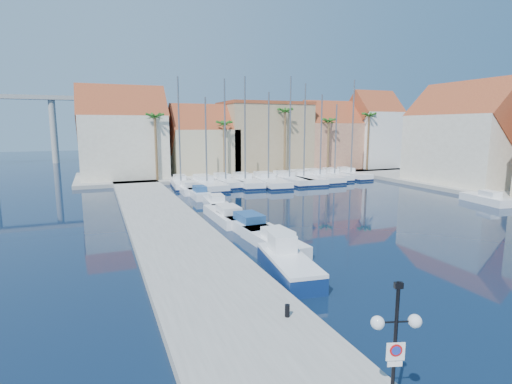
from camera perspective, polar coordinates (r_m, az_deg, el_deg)
ground at (r=22.17m, az=19.61°, el=-12.55°), size 260.00×260.00×0.00m
quay_west at (r=30.17m, az=-11.78°, el=-5.83°), size 6.00×77.00×0.50m
shore_north at (r=68.05m, az=-1.17°, el=2.83°), size 54.00×16.00×0.50m
lamp_post at (r=11.11m, az=19.35°, el=-18.33°), size 1.26×0.63×3.84m
bollard at (r=16.78m, az=4.49°, el=-16.55°), size 0.20×0.20×0.51m
fishing_boat at (r=22.23m, az=4.58°, el=-10.06°), size 2.70×6.11×2.07m
motorboat_west_0 at (r=26.97m, az=2.58°, el=-6.91°), size 2.40×6.62×1.40m
motorboat_west_1 at (r=31.65m, az=-1.45°, el=-4.43°), size 2.79×7.52×1.40m
motorboat_west_2 at (r=34.57m, az=-4.22°, el=-3.26°), size 2.27×7.03×1.40m
motorboat_west_3 at (r=40.10m, az=-5.75°, el=-1.51°), size 2.32×5.75×1.40m
motorboat_west_4 at (r=45.95m, az=-8.15°, el=-0.15°), size 1.88×5.67×1.40m
motorboat_west_5 at (r=49.85m, az=-9.72°, el=0.56°), size 2.13×6.49×1.40m
motorboat_east_1 at (r=48.52m, az=30.01°, el=-0.83°), size 2.51×5.71×1.40m
sailboat_0 at (r=53.67m, az=-10.74°, el=1.32°), size 2.76×8.20×14.24m
sailboat_1 at (r=52.95m, az=-7.23°, el=1.20°), size 3.39×10.97×11.68m
sailboat_2 at (r=54.66m, az=-4.56°, el=1.57°), size 2.90×9.04×14.15m
sailboat_3 at (r=54.88m, az=-1.73°, el=1.60°), size 3.50×10.72×14.47m
sailboat_4 at (r=55.43m, az=1.54°, el=1.64°), size 3.84×11.88×12.50m
sailboat_5 at (r=57.16m, az=4.48°, el=1.89°), size 3.64×10.59×14.74m
sailboat_6 at (r=58.57m, az=6.57°, el=2.02°), size 3.88×11.45×13.92m
sailboat_7 at (r=60.47m, az=8.83°, el=2.19°), size 3.02×10.92×12.54m
sailboat_8 at (r=62.48m, az=10.94°, el=2.38°), size 3.03×8.94×11.24m
sailboat_9 at (r=64.14m, az=13.12°, el=2.53°), size 2.48×8.99×14.88m
building_0 at (r=62.35m, az=-18.45°, el=7.53°), size 12.30×9.00×13.50m
building_1 at (r=64.28m, az=-7.60°, el=6.87°), size 10.30×8.00×11.00m
building_2 at (r=68.74m, az=1.17°, el=7.92°), size 14.20×10.20×11.50m
building_3 at (r=73.43m, az=10.21°, el=7.56°), size 10.30×8.00×12.00m
building_4 at (r=77.77m, az=16.32°, el=8.24°), size 8.30×8.00×14.00m
building_6 at (r=60.43m, az=27.80°, el=6.88°), size 9.00×14.30×13.50m
palm_0 at (r=57.77m, az=-14.24°, el=10.14°), size 2.60×2.60×10.15m
palm_1 at (r=59.96m, az=-4.57°, el=9.46°), size 2.60×2.60×9.15m
palm_2 at (r=63.70m, az=4.19°, el=11.15°), size 2.60×2.60×11.15m
palm_3 at (r=67.57m, az=10.37°, el=9.73°), size 2.60×2.60×9.65m
palm_4 at (r=72.16m, az=15.86°, el=10.25°), size 2.60×2.60×10.65m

